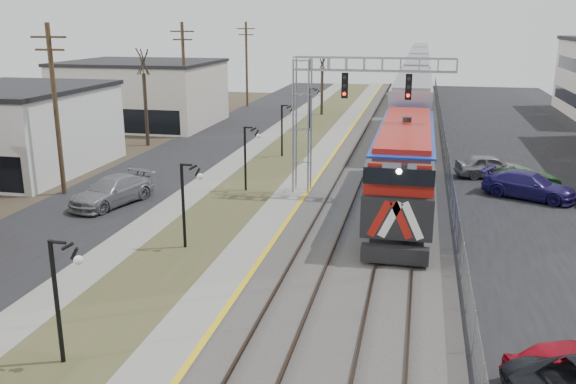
% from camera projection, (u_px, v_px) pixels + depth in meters
% --- Properties ---
extents(street_west, '(7.00, 120.00, 0.04)m').
position_uv_depth(street_west, '(175.00, 160.00, 45.51)').
color(street_west, black).
rests_on(street_west, ground).
extents(sidewalk, '(2.00, 120.00, 0.08)m').
position_uv_depth(sidewalk, '(233.00, 163.00, 44.58)').
color(sidewalk, gray).
rests_on(sidewalk, ground).
extents(grass_median, '(4.00, 120.00, 0.06)m').
position_uv_depth(grass_median, '(273.00, 165.00, 43.97)').
color(grass_median, '#414826').
rests_on(grass_median, ground).
extents(platform, '(2.00, 120.00, 0.24)m').
position_uv_depth(platform, '(314.00, 166.00, 43.33)').
color(platform, gray).
rests_on(platform, ground).
extents(ballast_bed, '(8.00, 120.00, 0.20)m').
position_uv_depth(ballast_bed, '(384.00, 170.00, 42.31)').
color(ballast_bed, '#595651').
rests_on(ballast_bed, ground).
extents(parking_lot, '(16.00, 120.00, 0.04)m').
position_uv_depth(parking_lot, '(569.00, 180.00, 39.87)').
color(parking_lot, black).
rests_on(parking_lot, ground).
extents(platform_edge, '(0.24, 120.00, 0.01)m').
position_uv_depth(platform_edge, '(326.00, 165.00, 43.11)').
color(platform_edge, gold).
rests_on(platform_edge, platform).
extents(track_near, '(1.58, 120.00, 0.15)m').
position_uv_depth(track_near, '(356.00, 166.00, 42.67)').
color(track_near, '#2D2119').
rests_on(track_near, ballast_bed).
extents(track_far, '(1.58, 120.00, 0.15)m').
position_uv_depth(track_far, '(407.00, 168.00, 41.95)').
color(track_far, '#2D2119').
rests_on(track_far, ballast_bed).
extents(train, '(3.00, 108.65, 5.33)m').
position_uv_depth(train, '(417.00, 79.00, 77.30)').
color(train, '#1535AD').
rests_on(train, ground).
extents(signal_gantry, '(9.00, 1.07, 8.15)m').
position_uv_depth(signal_gantry, '(332.00, 102.00, 34.80)').
color(signal_gantry, gray).
rests_on(signal_gantry, ground).
extents(lampposts, '(0.14, 62.14, 4.00)m').
position_uv_depth(lampposts, '(186.00, 205.00, 27.71)').
color(lampposts, black).
rests_on(lampposts, ground).
extents(utility_poles, '(0.28, 80.28, 10.00)m').
position_uv_depth(utility_poles, '(56.00, 111.00, 35.37)').
color(utility_poles, '#4C3823').
rests_on(utility_poles, ground).
extents(fence, '(0.04, 120.00, 1.60)m').
position_uv_depth(fence, '(447.00, 163.00, 41.26)').
color(fence, gray).
rests_on(fence, ground).
extents(bare_trees, '(12.30, 42.30, 5.95)m').
position_uv_depth(bare_trees, '(179.00, 117.00, 48.70)').
color(bare_trees, '#382D23').
rests_on(bare_trees, ground).
extents(car_lot_a, '(4.26, 2.98, 1.35)m').
position_uv_depth(car_lot_a, '(575.00, 367.00, 17.17)').
color(car_lot_a, '#AA0D1D').
rests_on(car_lot_a, ground).
extents(car_lot_d, '(5.72, 4.19, 1.54)m').
position_uv_depth(car_lot_d, '(529.00, 186.00, 35.59)').
color(car_lot_d, navy).
rests_on(car_lot_d, ground).
extents(car_lot_e, '(4.75, 2.71, 1.52)m').
position_uv_depth(car_lot_e, '(490.00, 167.00, 40.36)').
color(car_lot_e, gray).
rests_on(car_lot_e, ground).
extents(car_lot_f, '(4.21, 2.10, 1.33)m').
position_uv_depth(car_lot_f, '(526.00, 180.00, 37.36)').
color(car_lot_f, '#0A360F').
rests_on(car_lot_f, ground).
extents(car_street_b, '(3.65, 5.81, 1.57)m').
position_uv_depth(car_street_b, '(112.00, 192.00, 34.37)').
color(car_street_b, gray).
rests_on(car_street_b, ground).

